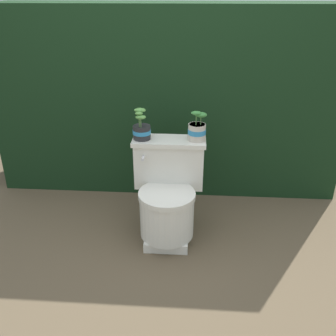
{
  "coord_description": "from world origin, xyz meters",
  "views": [
    {
      "loc": [
        0.22,
        -2.16,
        1.6
      ],
      "look_at": [
        0.06,
        0.08,
        0.52
      ],
      "focal_mm": 40.0,
      "sensor_mm": 36.0,
      "label": 1
    }
  ],
  "objects": [
    {
      "name": "hedge_backdrop",
      "position": [
        0.0,
        0.96,
        0.75
      ],
      "size": [
        2.82,
        0.63,
        1.51
      ],
      "color": "black",
      "rests_on": "ground"
    },
    {
      "name": "ground_plane",
      "position": [
        0.0,
        0.0,
        0.0
      ],
      "size": [
        12.0,
        12.0,
        0.0
      ],
      "primitive_type": "plane",
      "color": "brown"
    },
    {
      "name": "potted_plant_midleft",
      "position": [
        0.25,
        0.19,
        0.75
      ],
      "size": [
        0.12,
        0.12,
        0.21
      ],
      "color": "beige",
      "rests_on": "toilet"
    },
    {
      "name": "toilet",
      "position": [
        0.06,
        0.06,
        0.32
      ],
      "size": [
        0.5,
        0.51,
        0.68
      ],
      "color": "silver",
      "rests_on": "ground"
    },
    {
      "name": "potted_plant_left",
      "position": [
        -0.12,
        0.19,
        0.75
      ],
      "size": [
        0.12,
        0.12,
        0.21
      ],
      "color": "#262628",
      "rests_on": "toilet"
    }
  ]
}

